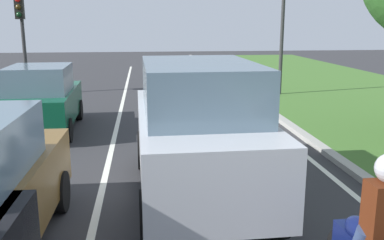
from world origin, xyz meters
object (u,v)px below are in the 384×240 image
traffic_light_near_right (284,2)px  traffic_light_overhead_left (21,24)px  car_hatchback_far (42,99)px  car_suv_ahead (198,130)px

traffic_light_near_right → traffic_light_overhead_left: traffic_light_near_right is taller
car_hatchback_far → traffic_light_overhead_left: size_ratio=0.89×
car_suv_ahead → traffic_light_near_right: size_ratio=0.85×
traffic_light_overhead_left → car_suv_ahead: bearing=-63.2°
car_hatchback_far → traffic_light_overhead_left: (-1.97, 6.06, 1.93)m
car_hatchback_far → traffic_light_near_right: bearing=28.5°
car_hatchback_far → car_suv_ahead: bearing=-55.8°
car_suv_ahead → car_hatchback_far: size_ratio=1.21×
car_hatchback_far → traffic_light_near_right: traffic_light_near_right is taller
car_hatchback_far → traffic_light_near_right: size_ratio=0.70×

